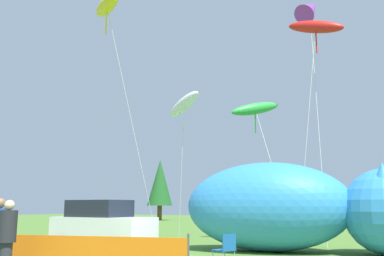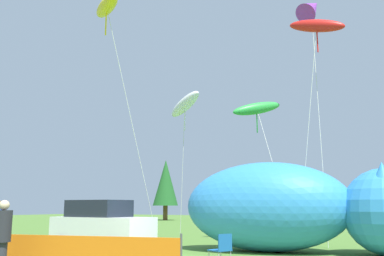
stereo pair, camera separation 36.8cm
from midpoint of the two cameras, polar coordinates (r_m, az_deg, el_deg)
name	(u,v)px [view 2 (the right image)]	position (r m, az deg, el deg)	size (l,w,h in m)	color
parked_car	(101,226)	(16.88, -11.37, -12.75)	(4.07, 1.98, 1.94)	white
folding_chair	(222,248)	(12.65, 4.88, -15.59)	(0.69, 0.69, 0.94)	#1959A5
inflatable_cat	(295,210)	(16.89, 14.18, -10.54)	(9.12, 4.23, 3.40)	#338CD8
safety_fence	(41,255)	(11.78, -18.65, -15.78)	(7.30, 1.60, 1.09)	orange
spectator_in_green_shirt	(2,236)	(11.25, -23.13, -13.14)	(0.41, 0.41, 1.86)	#2D2D38
kite_green_fish	(257,109)	(22.78, 9.08, 2.55)	(3.53, 3.10, 7.37)	silver
kite_yellow_hero	(107,7)	(19.41, -10.75, 15.53)	(2.91, 3.84, 10.72)	silver
kite_white_ghost	(185,105)	(21.14, -0.46, 3.12)	(2.59, 1.80, 7.35)	silver
kite_red_lizard	(317,27)	(21.49, 16.75, 12.83)	(2.72, 1.33, 10.69)	silver
kite_purple_delta	(311,9)	(23.76, 16.07, 15.04)	(1.68, 3.39, 12.64)	silver
horizon_tree_east	(166,183)	(52.77, -3.33, -7.31)	(3.06, 3.06, 7.31)	brown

